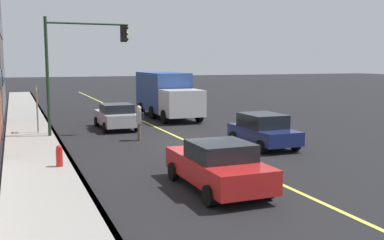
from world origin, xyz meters
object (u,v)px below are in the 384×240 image
object	(u,v)px
truck_blue	(166,94)
pedestrian_with_backpack	(139,120)
car_red	(218,165)
street_sign_post	(37,106)
fire_hydrant	(59,158)
car_navy	(263,130)
traffic_light_mast	(78,56)
car_silver	(116,116)

from	to	relation	value
truck_blue	pedestrian_with_backpack	size ratio (longest dim) A/B	4.50
car_red	street_sign_post	distance (m)	13.77
car_red	fire_hydrant	xyz separation A→B (m)	(4.34, 4.32, -0.30)
car_navy	traffic_light_mast	xyz separation A→B (m)	(6.02, 7.47, 3.44)
traffic_light_mast	fire_hydrant	xyz separation A→B (m)	(-7.25, 1.77, -3.76)
car_red	fire_hydrant	world-z (taller)	car_red
car_silver	traffic_light_mast	size ratio (longest dim) A/B	0.67
car_navy	street_sign_post	world-z (taller)	street_sign_post
pedestrian_with_backpack	fire_hydrant	bearing A→B (deg)	138.96
car_silver	pedestrian_with_backpack	bearing A→B (deg)	-176.58
truck_blue	fire_hydrant	bearing A→B (deg)	147.50
car_silver	street_sign_post	size ratio (longest dim) A/B	1.55
car_navy	traffic_light_mast	bearing A→B (deg)	51.14
car_silver	traffic_light_mast	bearing A→B (deg)	131.11
car_navy	truck_blue	bearing A→B (deg)	2.97
car_silver	traffic_light_mast	distance (m)	4.64
car_red	street_sign_post	bearing A→B (deg)	19.68
car_navy	fire_hydrant	size ratio (longest dim) A/B	4.16
car_red	car_silver	world-z (taller)	car_red
car_red	street_sign_post	size ratio (longest dim) A/B	1.68
car_red	truck_blue	bearing A→B (deg)	-13.48
car_red	truck_blue	distance (m)	18.36
truck_blue	car_navy	bearing A→B (deg)	-177.03
street_sign_post	car_navy	bearing A→B (deg)	-127.68
car_red	car_silver	distance (m)	13.61
traffic_light_mast	car_red	bearing A→B (deg)	-167.57
truck_blue	street_sign_post	size ratio (longest dim) A/B	2.97
car_silver	truck_blue	xyz separation A→B (m)	(4.22, -4.51, 0.90)
pedestrian_with_backpack	traffic_light_mast	size ratio (longest dim) A/B	0.29
car_red	traffic_light_mast	size ratio (longest dim) A/B	0.73
street_sign_post	traffic_light_mast	bearing A→B (deg)	-123.12
truck_blue	traffic_light_mast	distance (m)	9.61
street_sign_post	truck_blue	bearing A→B (deg)	-61.19
pedestrian_with_backpack	car_red	bearing A→B (deg)	179.85
street_sign_post	fire_hydrant	bearing A→B (deg)	-177.97
pedestrian_with_backpack	fire_hydrant	world-z (taller)	pedestrian_with_backpack
truck_blue	pedestrian_with_backpack	bearing A→B (deg)	153.43
street_sign_post	fire_hydrant	size ratio (longest dim) A/B	2.84
car_navy	fire_hydrant	bearing A→B (deg)	97.58
car_red	car_navy	bearing A→B (deg)	-41.41
car_red	traffic_light_mast	xyz separation A→B (m)	(11.59, 2.55, 3.47)
car_red	truck_blue	xyz separation A→B (m)	(17.84, -4.28, 0.90)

